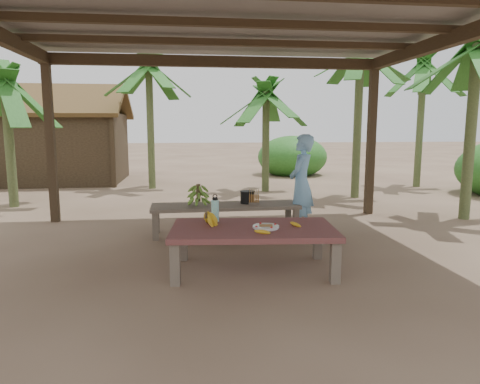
{
  "coord_description": "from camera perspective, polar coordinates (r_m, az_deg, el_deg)",
  "views": [
    {
      "loc": [
        -0.54,
        -5.2,
        1.6
      ],
      "look_at": [
        0.1,
        0.01,
        0.8
      ],
      "focal_mm": 32.0,
      "sensor_mm": 36.0,
      "label": 1
    }
  ],
  "objects": [
    {
      "name": "ground",
      "position": [
        5.46,
        -1.05,
        -8.36
      ],
      "size": [
        80.0,
        80.0,
        0.0
      ],
      "primitive_type": "plane",
      "color": "brown",
      "rests_on": "ground"
    },
    {
      "name": "pavilion",
      "position": [
        5.34,
        -1.27,
        21.4
      ],
      "size": [
        6.6,
        5.6,
        2.95
      ],
      "color": "black",
      "rests_on": "ground"
    },
    {
      "name": "work_table",
      "position": [
        4.77,
        1.76,
        -5.47
      ],
      "size": [
        1.88,
        1.15,
        0.5
      ],
      "rotation": [
        0.0,
        0.0,
        -0.09
      ],
      "color": "brown",
      "rests_on": "ground"
    },
    {
      "name": "bench",
      "position": [
        6.43,
        -1.96,
        -2.16
      ],
      "size": [
        2.21,
        0.65,
        0.45
      ],
      "rotation": [
        0.0,
        0.0,
        0.02
      ],
      "color": "brown",
      "rests_on": "ground"
    },
    {
      "name": "ripe_banana_bunch",
      "position": [
        4.85,
        -4.53,
        -3.51
      ],
      "size": [
        0.29,
        0.25,
        0.16
      ],
      "primitive_type": null,
      "rotation": [
        0.0,
        0.0,
        0.14
      ],
      "color": "yellow",
      "rests_on": "work_table"
    },
    {
      "name": "plate",
      "position": [
        4.69,
        3.47,
        -4.67
      ],
      "size": [
        0.29,
        0.29,
        0.04
      ],
      "color": "white",
      "rests_on": "work_table"
    },
    {
      "name": "loose_banana_front",
      "position": [
        4.46,
        3.0,
        -5.34
      ],
      "size": [
        0.18,
        0.08,
        0.04
      ],
      "primitive_type": "ellipsoid",
      "rotation": [
        0.0,
        0.0,
        1.37
      ],
      "color": "yellow",
      "rests_on": "work_table"
    },
    {
      "name": "loose_banana_side",
      "position": [
        4.82,
        7.42,
        -4.31
      ],
      "size": [
        0.12,
        0.16,
        0.04
      ],
      "primitive_type": "ellipsoid",
      "rotation": [
        0.0,
        0.0,
        0.52
      ],
      "color": "yellow",
      "rests_on": "work_table"
    },
    {
      "name": "water_flask",
      "position": [
        5.03,
        -3.34,
        -2.38
      ],
      "size": [
        0.09,
        0.09,
        0.33
      ],
      "color": "#43D3CE",
      "rests_on": "work_table"
    },
    {
      "name": "green_banana_stalk",
      "position": [
        6.36,
        -5.56,
        -0.29
      ],
      "size": [
        0.3,
        0.3,
        0.33
      ],
      "primitive_type": null,
      "rotation": [
        0.0,
        0.0,
        0.02
      ],
      "color": "#598C2D",
      "rests_on": "bench"
    },
    {
      "name": "cooking_pot",
      "position": [
        6.5,
        1.0,
        -0.73
      ],
      "size": [
        0.21,
        0.21,
        0.18
      ],
      "primitive_type": "cylinder",
      "color": "black",
      "rests_on": "bench"
    },
    {
      "name": "skewer_rack",
      "position": [
        6.41,
        1.86,
        -0.6
      ],
      "size": [
        0.18,
        0.08,
        0.24
      ],
      "primitive_type": null,
      "rotation": [
        0.0,
        0.0,
        0.02
      ],
      "color": "#A57F47",
      "rests_on": "bench"
    },
    {
      "name": "woman",
      "position": [
        6.6,
        8.18,
        1.14
      ],
      "size": [
        0.6,
        0.65,
        1.49
      ],
      "primitive_type": "imported",
      "rotation": [
        0.0,
        0.0,
        -2.15
      ],
      "color": "#7DBBED",
      "rests_on": "ground"
    },
    {
      "name": "hut",
      "position": [
        13.79,
        -23.85,
        5.84
      ],
      "size": [
        4.4,
        3.43,
        2.85
      ],
      "color": "black",
      "rests_on": "ground"
    },
    {
      "name": "banana_plant_ne",
      "position": [
        10.16,
        15.72,
        16.27
      ],
      "size": [
        1.8,
        1.8,
        3.5
      ],
      "color": "#596638",
      "rests_on": "ground"
    },
    {
      "name": "banana_plant_n",
      "position": [
        10.71,
        3.5,
        11.78
      ],
      "size": [
        1.8,
        1.8,
        2.67
      ],
      "color": "#596638",
      "rests_on": "ground"
    },
    {
      "name": "banana_plant_nw",
      "position": [
        11.46,
        -12.05,
        14.97
      ],
      "size": [
        1.8,
        1.8,
        3.4
      ],
      "color": "#596638",
      "rests_on": "ground"
    },
    {
      "name": "banana_plant_e",
      "position": [
        8.44,
        28.97,
        15.01
      ],
      "size": [
        1.8,
        1.8,
        3.18
      ],
      "color": "#596638",
      "rests_on": "ground"
    },
    {
      "name": "banana_plant_w",
      "position": [
        9.71,
        -28.8,
        11.32
      ],
      "size": [
        1.8,
        1.8,
        2.71
      ],
      "color": "#596638",
      "rests_on": "ground"
    },
    {
      "name": "banana_plant_far",
      "position": [
        12.56,
        23.24,
        14.16
      ],
      "size": [
        1.8,
        1.8,
        3.45
      ],
      "color": "#596638",
      "rests_on": "ground"
    }
  ]
}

